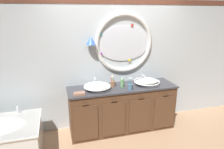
{
  "coord_description": "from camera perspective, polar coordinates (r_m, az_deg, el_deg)",
  "views": [
    {
      "loc": [
        -1.08,
        -3.04,
        2.14
      ],
      "look_at": [
        -0.15,
        0.25,
        1.1
      ],
      "focal_mm": 32.87,
      "sensor_mm": 36.0,
      "label": 1
    }
  ],
  "objects": [
    {
      "name": "ground_plane",
      "position": [
        3.87,
        3.28,
        -16.69
      ],
      "size": [
        14.0,
        14.0,
        0.0
      ],
      "primitive_type": "plane",
      "color": "tan"
    },
    {
      "name": "back_wall_assembly",
      "position": [
        3.87,
        0.93,
        4.77
      ],
      "size": [
        6.4,
        0.26,
        2.6
      ],
      "color": "silver",
      "rests_on": "ground_plane"
    },
    {
      "name": "vanity_counter",
      "position": [
        3.89,
        2.8,
        -9.23
      ],
      "size": [
        1.97,
        0.6,
        0.85
      ],
      "color": "brown",
      "rests_on": "ground_plane"
    },
    {
      "name": "sink_basin_left",
      "position": [
        3.56,
        -4.15,
        -3.31
      ],
      "size": [
        0.47,
        0.47,
        0.12
      ],
      "color": "white",
      "rests_on": "vanity_counter"
    },
    {
      "name": "sink_basin_right",
      "position": [
        3.85,
        9.68,
        -1.96
      ],
      "size": [
        0.47,
        0.47,
        0.12
      ],
      "color": "white",
      "rests_on": "vanity_counter"
    },
    {
      "name": "faucet_set_left",
      "position": [
        3.77,
        -4.85,
        -2.14
      ],
      "size": [
        0.24,
        0.14,
        0.16
      ],
      "color": "silver",
      "rests_on": "vanity_counter"
    },
    {
      "name": "faucet_set_right",
      "position": [
        4.04,
        8.33,
        -1.03
      ],
      "size": [
        0.23,
        0.14,
        0.14
      ],
      "color": "silver",
      "rests_on": "vanity_counter"
    },
    {
      "name": "toothbrush_holder_left",
      "position": [
        3.71,
        0.27,
        -2.48
      ],
      "size": [
        0.09,
        0.09,
        0.22
      ],
      "color": "#996647",
      "rests_on": "vanity_counter"
    },
    {
      "name": "toothbrush_holder_right",
      "position": [
        3.57,
        5.12,
        -3.33
      ],
      "size": [
        0.09,
        0.09,
        0.22
      ],
      "color": "slate",
      "rests_on": "vanity_counter"
    },
    {
      "name": "soap_dispenser",
      "position": [
        3.68,
        2.86,
        -2.33
      ],
      "size": [
        0.06,
        0.07,
        0.18
      ],
      "color": "#6BAD66",
      "rests_on": "vanity_counter"
    },
    {
      "name": "folded_hand_towel",
      "position": [
        3.39,
        -9.01,
        -5.3
      ],
      "size": [
        0.19,
        0.12,
        0.04
      ],
      "color": "#936B56",
      "rests_on": "vanity_counter"
    }
  ]
}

